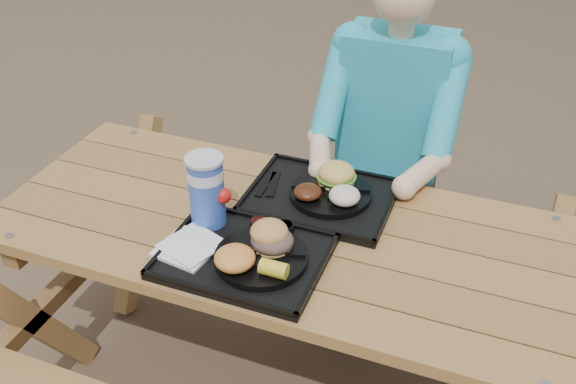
% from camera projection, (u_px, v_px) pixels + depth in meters
% --- Properties ---
extents(picnic_table, '(1.80, 1.49, 0.75)m').
position_uv_depth(picnic_table, '(288.00, 317.00, 2.13)').
color(picnic_table, '#999999').
rests_on(picnic_table, ground).
extents(tray_near, '(0.45, 0.35, 0.02)m').
position_uv_depth(tray_near, '(244.00, 257.00, 1.79)').
color(tray_near, black).
rests_on(tray_near, picnic_table).
extents(tray_far, '(0.45, 0.35, 0.02)m').
position_uv_depth(tray_far, '(320.00, 198.00, 2.03)').
color(tray_far, black).
rests_on(tray_far, picnic_table).
extents(plate_near, '(0.26, 0.26, 0.02)m').
position_uv_depth(plate_near, '(261.00, 257.00, 1.76)').
color(plate_near, black).
rests_on(plate_near, tray_near).
extents(plate_far, '(0.26, 0.26, 0.02)m').
position_uv_depth(plate_far, '(331.00, 193.00, 2.02)').
color(plate_far, black).
rests_on(plate_far, tray_far).
extents(napkin_stack, '(0.17, 0.17, 0.02)m').
position_uv_depth(napkin_stack, '(188.00, 247.00, 1.80)').
color(napkin_stack, white).
rests_on(napkin_stack, tray_near).
extents(soda_cup, '(0.10, 0.10, 0.21)m').
position_uv_depth(soda_cup, '(207.00, 192.00, 1.86)').
color(soda_cup, '#173EB0').
rests_on(soda_cup, tray_near).
extents(condiment_bbq, '(0.06, 0.06, 0.03)m').
position_uv_depth(condiment_bbq, '(260.00, 225.00, 1.87)').
color(condiment_bbq, black).
rests_on(condiment_bbq, tray_near).
extents(condiment_mustard, '(0.05, 0.05, 0.03)m').
position_uv_depth(condiment_mustard, '(285.00, 229.00, 1.86)').
color(condiment_mustard, yellow).
rests_on(condiment_mustard, tray_near).
extents(sandwich, '(0.11, 0.11, 0.12)m').
position_uv_depth(sandwich, '(272.00, 231.00, 1.75)').
color(sandwich, '#C78D46').
rests_on(sandwich, plate_near).
extents(mac_cheese, '(0.11, 0.11, 0.06)m').
position_uv_depth(mac_cheese, '(235.00, 258.00, 1.70)').
color(mac_cheese, gold).
rests_on(mac_cheese, plate_near).
extents(corn_cob, '(0.07, 0.07, 0.04)m').
position_uv_depth(corn_cob, '(274.00, 269.00, 1.68)').
color(corn_cob, yellow).
rests_on(corn_cob, plate_near).
extents(cutlery_far, '(0.06, 0.15, 0.01)m').
position_uv_depth(cutlery_far, '(273.00, 184.00, 2.08)').
color(cutlery_far, black).
rests_on(cutlery_far, tray_far).
extents(burger, '(0.12, 0.12, 0.11)m').
position_uv_depth(burger, '(337.00, 169.00, 2.02)').
color(burger, gold).
rests_on(burger, plate_far).
extents(baked_beans, '(0.09, 0.09, 0.04)m').
position_uv_depth(baked_beans, '(308.00, 192.00, 1.97)').
color(baked_beans, '#441E0D').
rests_on(baked_beans, plate_far).
extents(potato_salad, '(0.10, 0.10, 0.05)m').
position_uv_depth(potato_salad, '(345.00, 196.00, 1.94)').
color(potato_salad, silver).
rests_on(potato_salad, plate_far).
extents(diner, '(0.48, 0.84, 1.28)m').
position_uv_depth(diner, '(388.00, 157.00, 2.47)').
color(diner, teal).
rests_on(diner, ground).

